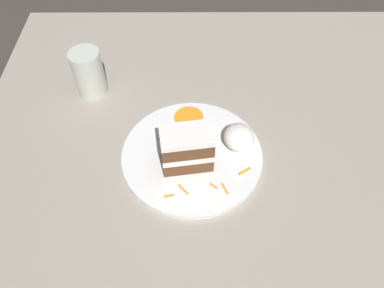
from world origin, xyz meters
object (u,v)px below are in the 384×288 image
(cream_dollop, at_px, (239,137))
(orange_garnish, at_px, (189,118))
(cake_slice, at_px, (187,148))
(drinking_glass, at_px, (89,76))
(plate, at_px, (192,155))

(cream_dollop, bearing_deg, orange_garnish, -124.45)
(cake_slice, bearing_deg, cream_dollop, 105.99)
(cake_slice, relative_size, drinking_glass, 0.94)
(cake_slice, height_order, orange_garnish, cake_slice)
(plate, xyz_separation_m, drinking_glass, (-0.19, -0.23, 0.04))
(cream_dollop, distance_m, drinking_glass, 0.36)
(cake_slice, xyz_separation_m, cream_dollop, (-0.05, 0.10, -0.02))
(plate, height_order, orange_garnish, orange_garnish)
(plate, distance_m, drinking_glass, 0.30)
(cake_slice, xyz_separation_m, orange_garnish, (-0.11, 0.00, -0.04))
(cream_dollop, relative_size, orange_garnish, 1.10)
(cream_dollop, bearing_deg, drinking_glass, -117.17)
(plate, relative_size, drinking_glass, 2.57)
(plate, relative_size, orange_garnish, 4.57)
(orange_garnish, bearing_deg, drinking_glass, -113.55)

